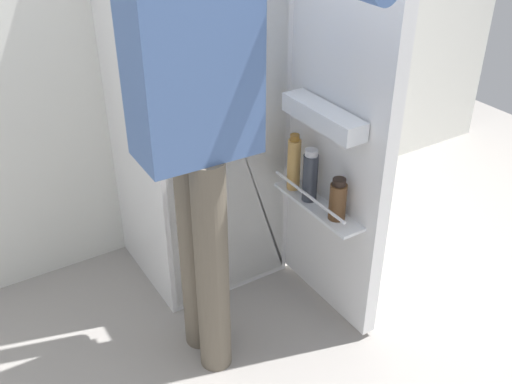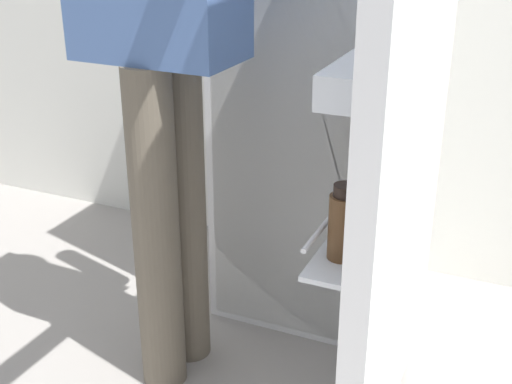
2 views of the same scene
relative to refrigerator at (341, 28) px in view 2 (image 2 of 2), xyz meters
name	(u,v)px [view 2 (image 2 of 2)]	position (x,y,z in m)	size (l,w,h in m)	color
ground_plane	(263,384)	(-0.03, -0.47, -0.90)	(5.41, 5.41, 0.00)	gray
refrigerator	(341,28)	(0.00, 0.00, 0.00)	(0.64, 1.11, 1.79)	white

